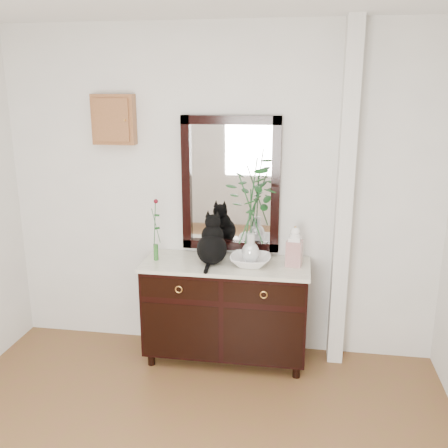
% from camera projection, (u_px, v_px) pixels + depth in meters
% --- Properties ---
extents(wall_back, '(3.60, 0.04, 2.70)m').
position_uv_depth(wall_back, '(219.00, 195.00, 4.09)').
color(wall_back, silver).
rests_on(wall_back, ground).
extents(pilaster, '(0.12, 0.20, 2.70)m').
position_uv_depth(pilaster, '(344.00, 201.00, 3.86)').
color(pilaster, silver).
rests_on(pilaster, ground).
extents(sideboard, '(1.33, 0.52, 0.82)m').
position_uv_depth(sideboard, '(226.00, 306.00, 4.07)').
color(sideboard, black).
rests_on(sideboard, ground).
extents(wall_mirror, '(0.80, 0.06, 1.10)m').
position_uv_depth(wall_mirror, '(231.00, 185.00, 4.04)').
color(wall_mirror, black).
rests_on(wall_mirror, wall_back).
extents(key_cabinet, '(0.35, 0.10, 0.40)m').
position_uv_depth(key_cabinet, '(114.00, 120.00, 4.02)').
color(key_cabinet, brown).
rests_on(key_cabinet, wall_back).
extents(cat, '(0.30, 0.36, 0.39)m').
position_uv_depth(cat, '(212.00, 239.00, 3.92)').
color(cat, black).
rests_on(cat, sideboard).
extents(lotus_bowl, '(0.33, 0.33, 0.08)m').
position_uv_depth(lotus_bowl, '(250.00, 260.00, 3.91)').
color(lotus_bowl, white).
rests_on(lotus_bowl, sideboard).
extents(vase_branches, '(0.52, 0.52, 0.84)m').
position_uv_depth(vase_branches, '(251.00, 211.00, 3.80)').
color(vase_branches, silver).
rests_on(vase_branches, lotus_bowl).
extents(bud_vase_rose, '(0.08, 0.08, 0.52)m').
position_uv_depth(bud_vase_rose, '(155.00, 229.00, 3.97)').
color(bud_vase_rose, '#2E6A2A').
rests_on(bud_vase_rose, sideboard).
extents(ginger_jar, '(0.14, 0.14, 0.32)m').
position_uv_depth(ginger_jar, '(295.00, 246.00, 3.88)').
color(ginger_jar, silver).
rests_on(ginger_jar, sideboard).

